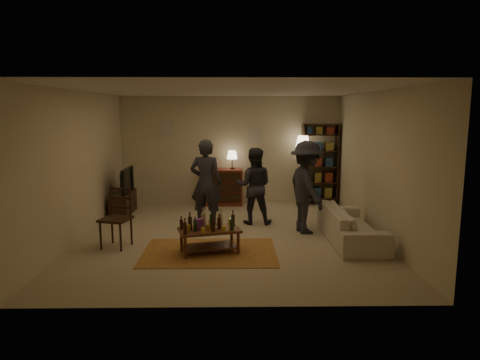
{
  "coord_description": "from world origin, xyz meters",
  "views": [
    {
      "loc": [
        0.08,
        -7.83,
        2.33
      ],
      "look_at": [
        0.21,
        0.1,
        1.05
      ],
      "focal_mm": 32.0,
      "sensor_mm": 36.0,
      "label": 1
    }
  ],
  "objects_px": {
    "floor_lamp": "(303,146)",
    "coffee_table": "(209,231)",
    "tv_stand": "(123,197)",
    "bookshelf": "(320,163)",
    "person_right": "(254,186)",
    "person_by_sofa": "(307,187)",
    "sofa": "(351,225)",
    "person_left": "(206,183)",
    "dresser": "(223,186)",
    "dining_chair": "(117,214)"
  },
  "relations": [
    {
      "from": "coffee_table",
      "to": "dining_chair",
      "type": "distance_m",
      "value": 1.66
    },
    {
      "from": "person_by_sofa",
      "to": "dining_chair",
      "type": "bearing_deg",
      "value": 89.56
    },
    {
      "from": "dining_chair",
      "to": "tv_stand",
      "type": "distance_m",
      "value": 2.46
    },
    {
      "from": "coffee_table",
      "to": "person_left",
      "type": "xyz_separation_m",
      "value": [
        -0.15,
        1.71,
        0.51
      ]
    },
    {
      "from": "person_left",
      "to": "person_right",
      "type": "distance_m",
      "value": 1.0
    },
    {
      "from": "dining_chair",
      "to": "dresser",
      "type": "height_order",
      "value": "dresser"
    },
    {
      "from": "dresser",
      "to": "floor_lamp",
      "type": "xyz_separation_m",
      "value": [
        1.99,
        -0.06,
        1.0
      ]
    },
    {
      "from": "dining_chair",
      "to": "dresser",
      "type": "relative_size",
      "value": 0.79
    },
    {
      "from": "tv_stand",
      "to": "sofa",
      "type": "bearing_deg",
      "value": -25.34
    },
    {
      "from": "dining_chair",
      "to": "bookshelf",
      "type": "distance_m",
      "value": 5.39
    },
    {
      "from": "coffee_table",
      "to": "floor_lamp",
      "type": "xyz_separation_m",
      "value": [
        2.12,
        3.64,
        1.1
      ]
    },
    {
      "from": "dresser",
      "to": "floor_lamp",
      "type": "height_order",
      "value": "floor_lamp"
    },
    {
      "from": "floor_lamp",
      "to": "coffee_table",
      "type": "bearing_deg",
      "value": -120.27
    },
    {
      "from": "dining_chair",
      "to": "person_by_sofa",
      "type": "distance_m",
      "value": 3.52
    },
    {
      "from": "tv_stand",
      "to": "dresser",
      "type": "relative_size",
      "value": 0.78
    },
    {
      "from": "dining_chair",
      "to": "floor_lamp",
      "type": "distance_m",
      "value": 5.03
    },
    {
      "from": "dresser",
      "to": "bookshelf",
      "type": "relative_size",
      "value": 0.67
    },
    {
      "from": "dresser",
      "to": "sofa",
      "type": "height_order",
      "value": "dresser"
    },
    {
      "from": "tv_stand",
      "to": "floor_lamp",
      "type": "distance_m",
      "value": 4.46
    },
    {
      "from": "person_right",
      "to": "person_by_sofa",
      "type": "xyz_separation_m",
      "value": [
        0.98,
        -0.69,
        0.09
      ]
    },
    {
      "from": "tv_stand",
      "to": "person_left",
      "type": "distance_m",
      "value": 2.3
    },
    {
      "from": "tv_stand",
      "to": "dresser",
      "type": "distance_m",
      "value": 2.43
    },
    {
      "from": "floor_lamp",
      "to": "person_by_sofa",
      "type": "relative_size",
      "value": 0.98
    },
    {
      "from": "tv_stand",
      "to": "person_by_sofa",
      "type": "height_order",
      "value": "person_by_sofa"
    },
    {
      "from": "coffee_table",
      "to": "person_right",
      "type": "bearing_deg",
      "value": 66.1
    },
    {
      "from": "person_right",
      "to": "tv_stand",
      "type": "bearing_deg",
      "value": -11.8
    },
    {
      "from": "floor_lamp",
      "to": "sofa",
      "type": "relative_size",
      "value": 0.83
    },
    {
      "from": "dining_chair",
      "to": "person_left",
      "type": "bearing_deg",
      "value": 57.15
    },
    {
      "from": "person_right",
      "to": "sofa",
      "type": "bearing_deg",
      "value": 147.96
    },
    {
      "from": "person_left",
      "to": "floor_lamp",
      "type": "bearing_deg",
      "value": -130.64
    },
    {
      "from": "floor_lamp",
      "to": "person_by_sofa",
      "type": "height_order",
      "value": "person_by_sofa"
    },
    {
      "from": "floor_lamp",
      "to": "person_right",
      "type": "bearing_deg",
      "value": -126.28
    },
    {
      "from": "floor_lamp",
      "to": "sofa",
      "type": "distance_m",
      "value": 3.29
    },
    {
      "from": "person_left",
      "to": "dresser",
      "type": "bearing_deg",
      "value": -89.13
    },
    {
      "from": "tv_stand",
      "to": "bookshelf",
      "type": "height_order",
      "value": "bookshelf"
    },
    {
      "from": "sofa",
      "to": "dining_chair",
      "type": "bearing_deg",
      "value": 92.81
    },
    {
      "from": "coffee_table",
      "to": "dresser",
      "type": "relative_size",
      "value": 0.81
    },
    {
      "from": "tv_stand",
      "to": "sofa",
      "type": "xyz_separation_m",
      "value": [
        4.64,
        -2.2,
        -0.08
      ]
    },
    {
      "from": "dresser",
      "to": "person_by_sofa",
      "type": "height_order",
      "value": "person_by_sofa"
    },
    {
      "from": "coffee_table",
      "to": "tv_stand",
      "type": "bearing_deg",
      "value": 127.21
    },
    {
      "from": "coffee_table",
      "to": "bookshelf",
      "type": "height_order",
      "value": "bookshelf"
    },
    {
      "from": "person_left",
      "to": "person_right",
      "type": "relative_size",
      "value": 1.12
    },
    {
      "from": "coffee_table",
      "to": "floor_lamp",
      "type": "distance_m",
      "value": 4.35
    },
    {
      "from": "bookshelf",
      "to": "sofa",
      "type": "relative_size",
      "value": 0.97
    },
    {
      "from": "coffee_table",
      "to": "person_right",
      "type": "xyz_separation_m",
      "value": [
        0.83,
        1.88,
        0.42
      ]
    },
    {
      "from": "tv_stand",
      "to": "bookshelf",
      "type": "distance_m",
      "value": 4.84
    },
    {
      "from": "coffee_table",
      "to": "floor_lamp",
      "type": "relative_size",
      "value": 0.63
    },
    {
      "from": "person_left",
      "to": "person_right",
      "type": "bearing_deg",
      "value": -161.02
    },
    {
      "from": "dining_chair",
      "to": "floor_lamp",
      "type": "relative_size",
      "value": 0.62
    },
    {
      "from": "sofa",
      "to": "person_by_sofa",
      "type": "xyz_separation_m",
      "value": [
        -0.71,
        0.61,
        0.59
      ]
    }
  ]
}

